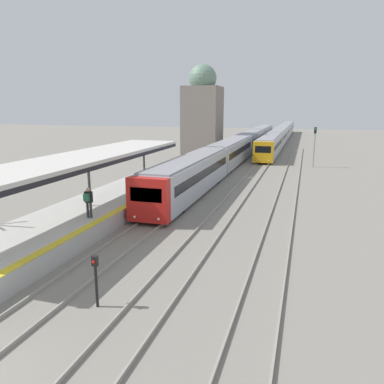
{
  "coord_description": "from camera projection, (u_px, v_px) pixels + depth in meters",
  "views": [
    {
      "loc": [
        8.54,
        -5.21,
        6.82
      ],
      "look_at": [
        1.84,
        16.81,
        1.58
      ],
      "focal_mm": 35.0,
      "sensor_mm": 36.0,
      "label": 1
    }
  ],
  "objects": [
    {
      "name": "distant_domed_building",
      "position": [
        202.0,
        112.0,
        54.78
      ],
      "size": [
        5.21,
        5.21,
        12.84
      ],
      "color": "slate",
      "rests_on": "ground_plane"
    },
    {
      "name": "platform_canopy",
      "position": [
        88.0,
        157.0,
        22.12
      ],
      "size": [
        4.0,
        20.1,
        3.13
      ],
      "color": "beige",
      "rests_on": "station_platform"
    },
    {
      "name": "person_on_platform",
      "position": [
        88.0,
        200.0,
        20.1
      ],
      "size": [
        0.4,
        0.4,
        1.66
      ],
      "color": "#2D2D33",
      "rests_on": "station_platform"
    },
    {
      "name": "signal_post_near",
      "position": [
        96.0,
        276.0,
        12.82
      ],
      "size": [
        0.2,
        0.21,
        1.89
      ],
      "color": "black",
      "rests_on": "ground_plane"
    },
    {
      "name": "train_far",
      "position": [
        281.0,
        134.0,
        74.75
      ],
      "size": [
        2.45,
        64.81,
        2.91
      ],
      "color": "gold",
      "rests_on": "ground_plane"
    },
    {
      "name": "signal_mast_far",
      "position": [
        315.0,
        142.0,
        42.65
      ],
      "size": [
        0.28,
        0.29,
        4.6
      ],
      "color": "gray",
      "rests_on": "ground_plane"
    },
    {
      "name": "train_near",
      "position": [
        242.0,
        145.0,
        52.1
      ],
      "size": [
        2.53,
        65.95,
        2.99
      ],
      "color": "red",
      "rests_on": "ground_plane"
    }
  ]
}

